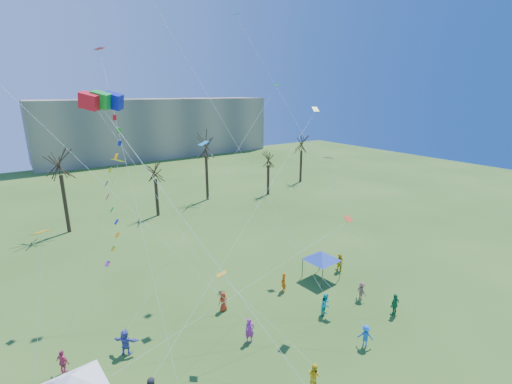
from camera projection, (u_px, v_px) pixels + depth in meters
distant_building at (158, 128)px, 95.38m from camera, size 60.00×14.00×15.00m
bare_tree_row at (134, 166)px, 47.95m from camera, size 68.80×9.30×11.39m
big_box_kite at (119, 192)px, 19.65m from camera, size 4.22×7.03×19.33m
canopy_tent_white at (72, 383)px, 17.92m from camera, size 4.40×4.40×3.31m
canopy_tent_blue at (322, 256)px, 32.75m from camera, size 3.73×3.73×2.80m
festival_crowd at (246, 336)px, 24.30m from camera, size 27.01×10.59×1.85m
small_kites_aloft at (200, 137)px, 25.89m from camera, size 28.47×17.35×33.38m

